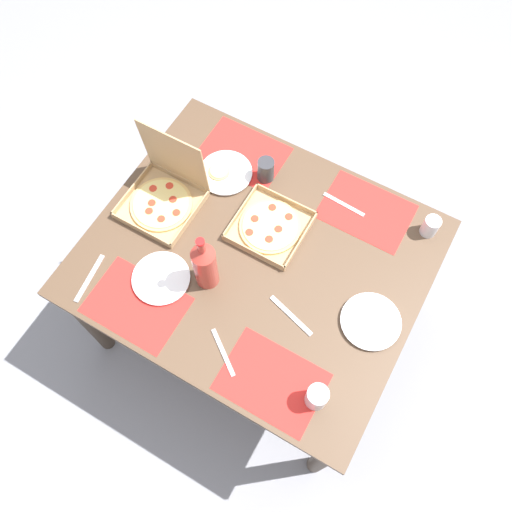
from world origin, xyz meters
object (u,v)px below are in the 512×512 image
plate_near_right (225,173)px  cup_dark (266,170)px  plate_middle (371,322)px  soda_bottle (205,265)px  cup_spare (317,397)px  cup_clear_right (430,226)px  plate_far_right (161,278)px  pizza_box_center (164,194)px  pizza_box_corner_right (270,227)px

plate_near_right → cup_dark: 0.18m
plate_middle → soda_bottle: soda_bottle is taller
cup_spare → cup_dark: bearing=129.9°
cup_clear_right → cup_spare: cup_spare is taller
plate_middle → plate_far_right: bearing=-162.7°
pizza_box_center → pizza_box_corner_right: pizza_box_center is taller
plate_near_right → pizza_box_center: bearing=-122.3°
cup_spare → plate_near_right: bearing=139.4°
cup_clear_right → cup_dark: cup_dark is taller
pizza_box_center → pizza_box_corner_right: (0.44, 0.10, -0.04)m
pizza_box_corner_right → plate_middle: size_ratio=1.25×
plate_near_right → cup_dark: bearing=24.5°
pizza_box_corner_right → soda_bottle: soda_bottle is taller
plate_middle → plate_near_right: size_ratio=1.00×
soda_bottle → cup_spare: size_ratio=2.96×
pizza_box_center → pizza_box_corner_right: 0.45m
plate_middle → cup_spare: size_ratio=2.08×
plate_near_right → plate_far_right: 0.54m
pizza_box_corner_right → plate_near_right: pizza_box_corner_right is taller
pizza_box_center → cup_clear_right: pizza_box_center is taller
cup_clear_right → soda_bottle: bearing=-137.1°
plate_middle → cup_clear_right: bearing=84.9°
plate_middle → soda_bottle: 0.65m
plate_far_right → pizza_box_center: bearing=121.0°
cup_dark → cup_spare: (0.60, -0.72, 0.00)m
pizza_box_corner_right → plate_far_right: 0.48m
plate_near_right → cup_spare: cup_spare is taller
plate_far_right → cup_clear_right: cup_clear_right is taller
cup_dark → plate_middle: bearing=-29.4°
plate_near_right → cup_clear_right: 0.87m
pizza_box_corner_right → cup_spare: bearing=-47.9°
plate_middle → pizza_box_center: bearing=176.2°
soda_bottle → pizza_box_center: bearing=147.7°
plate_middle → plate_far_right: size_ratio=1.01×
cup_clear_right → cup_spare: bearing=-96.3°
pizza_box_corner_right → cup_dark: bearing=123.4°
plate_far_right → cup_spare: 0.73m
pizza_box_corner_right → cup_dark: cup_dark is taller
pizza_box_center → cup_spare: size_ratio=2.99×
plate_far_right → cup_clear_right: 1.08m
plate_near_right → pizza_box_corner_right: bearing=-24.4°
pizza_box_center → plate_far_right: pizza_box_center is taller
pizza_box_center → plate_near_right: size_ratio=1.45×
plate_near_right → cup_clear_right: (0.85, 0.17, 0.04)m
plate_near_right → cup_clear_right: size_ratio=2.52×
pizza_box_corner_right → soda_bottle: bearing=-107.9°
pizza_box_corner_right → plate_far_right: bearing=-122.3°
cup_clear_right → cup_spare: 0.82m
pizza_box_center → soda_bottle: 0.41m
plate_middle → plate_far_right: (-0.77, -0.24, -0.00)m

